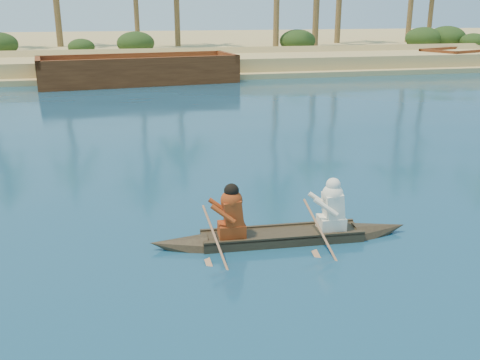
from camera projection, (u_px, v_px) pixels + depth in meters
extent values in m
plane|color=#0C3550|center=(435.00, 169.00, 16.37)|extent=(160.00, 160.00, 0.00)
cube|color=tan|center=(242.00, 71.00, 40.44)|extent=(150.00, 8.00, 0.50)
cube|color=tan|center=(198.00, 46.00, 60.71)|extent=(150.00, 50.00, 1.50)
cube|color=brown|center=(139.00, 76.00, 34.94)|extent=(12.98, 5.68, 1.57)
cube|color=brown|center=(475.00, 61.00, 45.73)|extent=(11.17, 7.13, 1.33)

